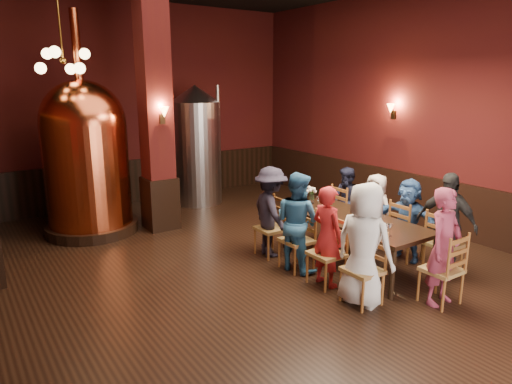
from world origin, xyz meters
TOP-DOWN VIEW (x-y plane):
  - room at (0.00, 0.00)m, footprint 10.00×10.02m
  - wainscot_right at (3.96, 0.00)m, footprint 0.08×9.90m
  - wainscot_back at (0.00, 4.96)m, footprint 7.90×0.08m
  - column at (-0.30, 2.80)m, footprint 0.58×0.58m
  - pendant_cluster at (-1.80, 2.90)m, footprint 0.90×0.90m
  - sconce_wall at (3.90, 0.80)m, footprint 0.20×0.20m
  - sconce_column at (-0.30, 2.50)m, footprint 0.20×0.20m
  - dining_table at (1.45, -0.57)m, footprint 1.02×2.41m
  - chair_0 at (0.59, -1.56)m, footprint 0.46×0.46m
  - person_0 at (0.59, -1.56)m, footprint 0.68×0.88m
  - chair_1 at (0.60, -0.89)m, footprint 0.46×0.46m
  - person_1 at (0.60, -0.89)m, footprint 0.37×0.54m
  - chair_2 at (0.60, -0.23)m, footprint 0.46×0.46m
  - person_2 at (0.60, -0.23)m, footprint 0.49×0.78m
  - chair_3 at (0.61, 0.44)m, footprint 0.46×0.46m
  - person_3 at (0.61, 0.44)m, footprint 0.72×1.04m
  - chair_4 at (2.29, -1.58)m, footprint 0.46×0.46m
  - person_4 at (2.29, -1.58)m, footprint 0.52×0.95m
  - chair_5 at (2.30, -0.91)m, footprint 0.46×0.46m
  - person_5 at (2.30, -0.91)m, footprint 0.57×1.26m
  - chair_6 at (2.30, -0.25)m, footprint 0.46×0.46m
  - person_6 at (2.30, -0.25)m, footprint 0.48×0.67m
  - chair_7 at (2.31, 0.42)m, footprint 0.46×0.46m
  - person_7 at (2.31, 0.42)m, footprint 0.31×0.62m
  - chair_8 at (1.43, -2.12)m, footprint 0.46×0.46m
  - person_8 at (1.43, -2.12)m, footprint 0.58×0.41m
  - copper_kettle at (-1.47, 3.31)m, footprint 1.71×1.71m
  - steel_vessel at (1.17, 4.08)m, footprint 1.26×1.26m
  - rose_vase at (1.46, 0.43)m, footprint 0.18×0.18m
  - wine_glass_0 at (1.35, -0.98)m, footprint 0.07×0.07m
  - wine_glass_1 at (1.19, -1.41)m, footprint 0.07×0.07m
  - wine_glass_2 at (1.40, 0.20)m, footprint 0.07×0.07m
  - wine_glass_3 at (1.64, 0.20)m, footprint 0.07×0.07m
  - wine_glass_4 at (1.56, -0.60)m, footprint 0.07×0.07m
  - wine_glass_5 at (1.37, -1.11)m, footprint 0.07×0.07m
  - wine_glass_6 at (1.22, -1.44)m, footprint 0.07×0.07m
  - wine_glass_7 at (1.29, -0.04)m, footprint 0.07×0.07m
  - wine_glass_8 at (1.12, -1.02)m, footprint 0.07×0.07m

SIDE VIEW (x-z plane):
  - chair_0 at x=0.59m, z-range 0.00..0.92m
  - chair_1 at x=0.60m, z-range 0.00..0.92m
  - chair_2 at x=0.60m, z-range 0.00..0.92m
  - chair_3 at x=0.61m, z-range 0.00..0.92m
  - chair_4 at x=2.29m, z-range 0.00..0.92m
  - chair_5 at x=2.30m, z-range 0.00..0.92m
  - chair_6 at x=2.30m, z-range 0.00..0.92m
  - chair_7 at x=2.31m, z-range 0.00..0.92m
  - chair_8 at x=1.43m, z-range 0.00..0.92m
  - wainscot_right at x=3.96m, z-range 0.00..1.00m
  - wainscot_back at x=0.00m, z-range 0.00..1.00m
  - person_7 at x=2.31m, z-range 0.00..1.28m
  - person_6 at x=2.30m, z-range 0.00..1.28m
  - person_5 at x=2.30m, z-range 0.00..1.32m
  - dining_table at x=1.45m, z-range 0.31..1.06m
  - person_1 at x=0.60m, z-range 0.00..1.42m
  - person_3 at x=0.61m, z-range 0.00..1.47m
  - person_2 at x=0.60m, z-range 0.00..1.50m
  - person_8 at x=1.43m, z-range 0.00..1.52m
  - person_4 at x=2.29m, z-range 0.00..1.53m
  - person_0 at x=0.59m, z-range 0.00..1.59m
  - wine_glass_0 at x=1.35m, z-range 0.75..0.92m
  - wine_glass_1 at x=1.19m, z-range 0.75..0.92m
  - wine_glass_2 at x=1.40m, z-range 0.75..0.92m
  - wine_glass_3 at x=1.64m, z-range 0.75..0.92m
  - wine_glass_4 at x=1.56m, z-range 0.75..0.92m
  - wine_glass_5 at x=1.37m, z-range 0.75..0.92m
  - wine_glass_6 at x=1.22m, z-range 0.75..0.92m
  - wine_glass_7 at x=1.29m, z-range 0.75..0.92m
  - wine_glass_8 at x=1.12m, z-range 0.75..0.92m
  - rose_vase at x=1.46m, z-range 0.80..1.10m
  - steel_vessel at x=1.17m, z-range 0.00..2.69m
  - copper_kettle at x=-1.47m, z-range -0.54..3.44m
  - sconce_wall at x=3.90m, z-range 2.02..2.38m
  - sconce_column at x=-0.30m, z-range 2.02..2.38m
  - room at x=0.00m, z-range 0.00..4.50m
  - column at x=-0.30m, z-range 0.00..4.50m
  - pendant_cluster at x=-1.80m, z-range 2.25..3.95m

